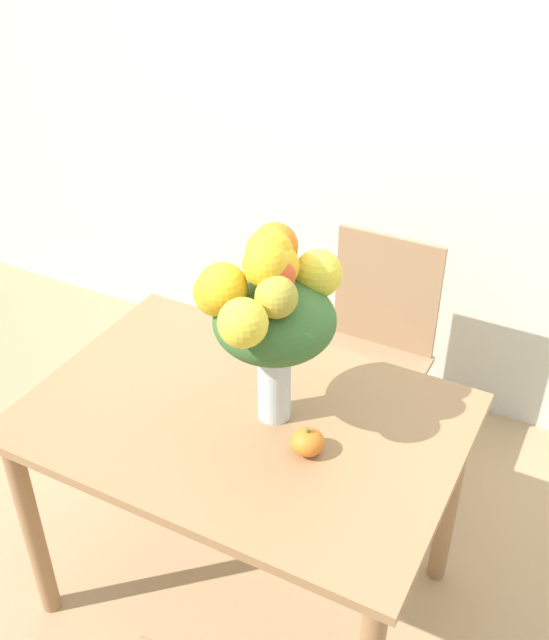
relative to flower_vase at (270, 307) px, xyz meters
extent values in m
plane|color=tan|center=(-0.07, -0.03, -1.12)|extent=(12.00, 12.00, 0.00)
cube|color=silver|center=(-0.07, 1.26, 0.23)|extent=(8.00, 0.06, 2.70)
cube|color=#9E754C|center=(-0.07, -0.03, -0.37)|extent=(1.19, 0.82, 0.03)
cylinder|color=#9E754C|center=(-0.60, -0.39, -0.75)|extent=(0.06, 0.06, 0.73)
cylinder|color=#9E754C|center=(-0.60, 0.32, -0.75)|extent=(0.06, 0.06, 0.73)
cylinder|color=#9E754C|center=(0.47, 0.32, -0.75)|extent=(0.06, 0.06, 0.73)
cylinder|color=silver|center=(0.01, 0.01, -0.23)|extent=(0.09, 0.09, 0.25)
cylinder|color=silver|center=(0.01, 0.01, -0.29)|extent=(0.08, 0.08, 0.13)
cylinder|color=#38662D|center=(0.03, 0.01, -0.19)|extent=(0.01, 0.01, 0.31)
cylinder|color=#38662D|center=(0.01, 0.02, -0.19)|extent=(0.01, 0.01, 0.31)
cylinder|color=#38662D|center=(-0.01, 0.02, -0.19)|extent=(0.01, 0.01, 0.31)
cylinder|color=#38662D|center=(-0.01, 0.00, -0.19)|extent=(0.01, 0.01, 0.31)
cylinder|color=#38662D|center=(0.01, -0.01, -0.19)|extent=(0.01, 0.00, 0.31)
ellipsoid|color=#38662D|center=(0.01, 0.01, -0.04)|extent=(0.32, 0.32, 0.19)
sphere|color=yellow|center=(0.01, 0.00, 0.13)|extent=(0.09, 0.09, 0.09)
sphere|color=orange|center=(-0.04, 0.11, 0.11)|extent=(0.12, 0.12, 0.12)
sphere|color=yellow|center=(-0.01, 0.02, 0.14)|extent=(0.12, 0.12, 0.12)
sphere|color=yellow|center=(-0.12, -0.06, 0.04)|extent=(0.12, 0.12, 0.12)
sphere|color=yellow|center=(0.00, 0.02, 0.11)|extent=(0.12, 0.12, 0.12)
sphere|color=yellow|center=(0.00, -0.02, 0.13)|extent=(0.11, 0.11, 0.11)
sphere|color=#D64C23|center=(0.03, -0.02, 0.10)|extent=(0.09, 0.09, 0.09)
sphere|color=yellow|center=(0.02, -0.17, 0.06)|extent=(0.12, 0.12, 0.12)
sphere|color=yellow|center=(0.07, 0.13, 0.05)|extent=(0.13, 0.13, 0.13)
sphere|color=yellow|center=(-0.09, -0.08, 0.07)|extent=(0.12, 0.12, 0.12)
sphere|color=#AD9E33|center=(0.05, -0.07, 0.08)|extent=(0.10, 0.10, 0.10)
ellipsoid|color=orange|center=(0.15, -0.09, -0.32)|extent=(0.09, 0.09, 0.07)
cylinder|color=brown|center=(0.15, -0.09, -0.28)|extent=(0.01, 0.01, 0.02)
cube|color=#9E7A56|center=(0.02, 0.68, -0.67)|extent=(0.42, 0.42, 0.02)
cylinder|color=#9E7A56|center=(-0.15, 0.51, -0.90)|extent=(0.04, 0.04, 0.43)
cylinder|color=#9E7A56|center=(0.19, 0.51, -0.90)|extent=(0.04, 0.04, 0.43)
cylinder|color=#9E7A56|center=(-0.15, 0.85, -0.90)|extent=(0.04, 0.04, 0.43)
cylinder|color=#9E7A56|center=(0.19, 0.85, -0.90)|extent=(0.04, 0.04, 0.43)
cube|color=#9E7A56|center=(0.02, 0.89, -0.43)|extent=(0.40, 0.02, 0.46)
camera|label=1|loc=(0.74, -1.39, 1.01)|focal=42.00mm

